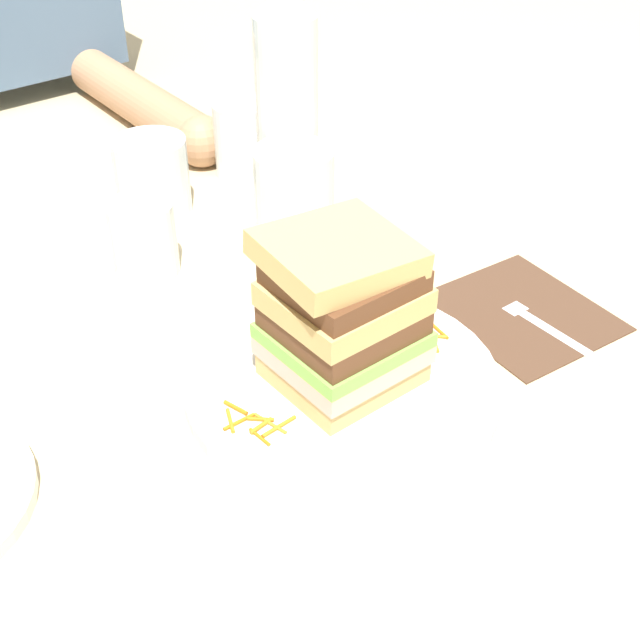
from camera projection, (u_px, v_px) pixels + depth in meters
The scene contains 27 objects.
ground_plane at pixel (343, 369), 0.74m from camera, with size 3.00×3.00×0.00m, color #C6B289.
main_plate at pixel (342, 383), 0.72m from camera, with size 0.26×0.26×0.01m, color white.
sandwich at pixel (342, 314), 0.67m from camera, with size 0.11×0.11×0.13m.
carrot_shred_0 at pixel (270, 423), 0.66m from camera, with size 0.00×0.00×0.03m, color orange.
carrot_shred_1 at pixel (261, 426), 0.66m from camera, with size 0.00×0.00×0.02m, color orange.
carrot_shred_2 at pixel (239, 422), 0.66m from camera, with size 0.00×0.00×0.03m, color orange.
carrot_shred_3 at pixel (230, 421), 0.67m from camera, with size 0.00×0.00×0.03m, color orange.
carrot_shred_4 at pixel (261, 419), 0.67m from camera, with size 0.00×0.00×0.02m, color orange.
carrot_shred_5 at pixel (237, 409), 0.68m from camera, with size 0.00×0.00×0.02m, color orange.
carrot_shred_6 at pixel (260, 437), 0.65m from camera, with size 0.00×0.00×0.02m, color orange.
carrot_shred_7 at pixel (279, 426), 0.66m from camera, with size 0.00×0.00×0.03m, color orange.
carrot_shred_8 at pixel (434, 340), 0.75m from camera, with size 0.00×0.00×0.03m, color orange.
carrot_shred_9 at pixel (420, 321), 0.77m from camera, with size 0.00×0.00×0.03m, color orange.
carrot_shred_10 at pixel (411, 347), 0.74m from camera, with size 0.00×0.00×0.02m, color orange.
carrot_shred_11 at pixel (430, 336), 0.75m from camera, with size 0.00×0.00×0.03m, color orange.
carrot_shred_12 at pixel (439, 331), 0.76m from camera, with size 0.00×0.00×0.02m, color orange.
carrot_shred_13 at pixel (399, 326), 0.76m from camera, with size 0.00×0.00×0.02m, color orange.
carrot_shred_14 at pixel (409, 321), 0.77m from camera, with size 0.00×0.00×0.03m, color orange.
carrot_shred_15 at pixel (404, 329), 0.76m from camera, with size 0.00×0.00×0.03m, color orange.
napkin_dark at pixel (522, 313), 0.80m from camera, with size 0.14×0.15×0.00m, color #4C3323.
fork at pixel (541, 321), 0.79m from camera, with size 0.02×0.17×0.00m.
knife at pixel (173, 483), 0.63m from camera, with size 0.04×0.20×0.00m.
juice_glass at pixel (294, 199), 0.89m from camera, with size 0.08×0.08×0.10m.
water_bottle at pixel (287, 103), 0.89m from camera, with size 0.06×0.06×0.28m.
empty_tumbler_0 at pixel (152, 176), 0.94m from camera, with size 0.08×0.08×0.08m, color silver.
empty_tumbler_1 at pixel (144, 238), 0.84m from camera, with size 0.06×0.06×0.07m, color silver.
empty_tumbler_2 at pixel (241, 140), 1.01m from camera, with size 0.06×0.06×0.09m, color silver.
Camera 1 is at (-0.37, -0.44, 0.47)m, focal length 48.71 mm.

